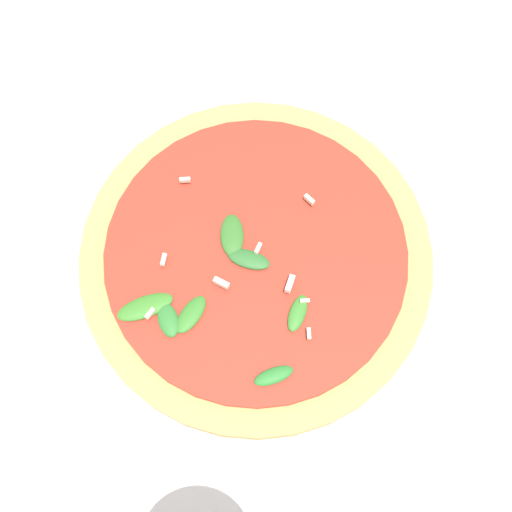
# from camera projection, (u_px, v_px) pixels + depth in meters

# --- Properties ---
(ground_plane) EXTENTS (6.00, 6.00, 0.00)m
(ground_plane) POSITION_uv_depth(u_px,v_px,m) (249.00, 274.00, 0.62)
(ground_plane) COLOR silver
(pizza_arugula_main) EXTENTS (0.32, 0.32, 0.05)m
(pizza_arugula_main) POSITION_uv_depth(u_px,v_px,m) (256.00, 261.00, 0.60)
(pizza_arugula_main) COLOR white
(pizza_arugula_main) RESTS_ON ground_plane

